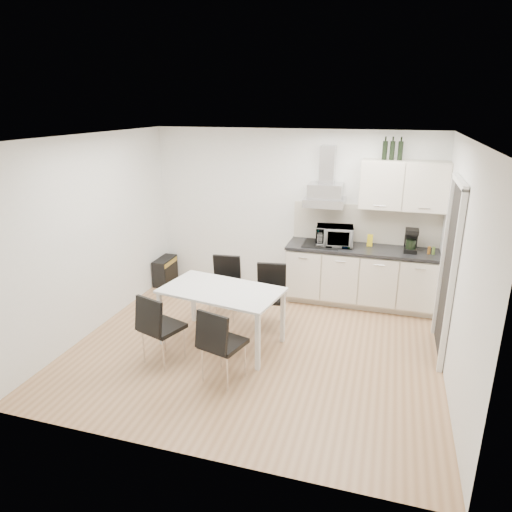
{
  "coord_description": "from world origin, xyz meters",
  "views": [
    {
      "loc": [
        1.48,
        -4.96,
        2.95
      ],
      "look_at": [
        -0.1,
        0.35,
        1.1
      ],
      "focal_mm": 32.0,
      "sensor_mm": 36.0,
      "label": 1
    }
  ],
  "objects_px": {
    "chair_far_left": "(224,288)",
    "chair_near_left": "(163,328)",
    "chair_near_right": "(223,344)",
    "chair_far_right": "(270,298)",
    "dining_table": "(222,295)",
    "kitchenette": "(365,253)",
    "guitar_amp": "(165,271)",
    "floor_speaker": "(229,275)"
  },
  "relations": [
    {
      "from": "chair_far_left",
      "to": "chair_near_left",
      "type": "relative_size",
      "value": 1.0
    },
    {
      "from": "chair_far_left",
      "to": "chair_near_right",
      "type": "bearing_deg",
      "value": 104.35
    },
    {
      "from": "chair_far_right",
      "to": "chair_near_right",
      "type": "xyz_separation_m",
      "value": [
        -0.17,
        -1.36,
        0.0
      ]
    },
    {
      "from": "dining_table",
      "to": "chair_near_left",
      "type": "xyz_separation_m",
      "value": [
        -0.51,
        -0.61,
        -0.23
      ]
    },
    {
      "from": "kitchenette",
      "to": "chair_far_right",
      "type": "distance_m",
      "value": 1.69
    },
    {
      "from": "guitar_amp",
      "to": "chair_near_left",
      "type": "bearing_deg",
      "value": -64.32
    },
    {
      "from": "chair_near_left",
      "to": "chair_far_left",
      "type": "bearing_deg",
      "value": 97.69
    },
    {
      "from": "kitchenette",
      "to": "chair_far_left",
      "type": "relative_size",
      "value": 2.86
    },
    {
      "from": "chair_near_left",
      "to": "chair_near_right",
      "type": "xyz_separation_m",
      "value": [
        0.82,
        -0.15,
        0.0
      ]
    },
    {
      "from": "floor_speaker",
      "to": "kitchenette",
      "type": "bearing_deg",
      "value": -21.61
    },
    {
      "from": "dining_table",
      "to": "chair_near_right",
      "type": "relative_size",
      "value": 1.8
    },
    {
      "from": "kitchenette",
      "to": "floor_speaker",
      "type": "height_order",
      "value": "kitchenette"
    },
    {
      "from": "chair_near_left",
      "to": "guitar_amp",
      "type": "xyz_separation_m",
      "value": [
        -1.17,
        2.29,
        -0.22
      ]
    },
    {
      "from": "chair_near_left",
      "to": "chair_near_right",
      "type": "bearing_deg",
      "value": 8.34
    },
    {
      "from": "guitar_amp",
      "to": "chair_far_left",
      "type": "bearing_deg",
      "value": -34.67
    },
    {
      "from": "kitchenette",
      "to": "chair_near_right",
      "type": "bearing_deg",
      "value": -117.59
    },
    {
      "from": "kitchenette",
      "to": "floor_speaker",
      "type": "bearing_deg",
      "value": 175.79
    },
    {
      "from": "chair_near_left",
      "to": "guitar_amp",
      "type": "distance_m",
      "value": 2.58
    },
    {
      "from": "dining_table",
      "to": "guitar_amp",
      "type": "height_order",
      "value": "dining_table"
    },
    {
      "from": "guitar_amp",
      "to": "chair_far_right",
      "type": "bearing_deg",
      "value": -28.0
    },
    {
      "from": "kitchenette",
      "to": "floor_speaker",
      "type": "xyz_separation_m",
      "value": [
        -2.24,
        0.17,
        -0.67
      ]
    },
    {
      "from": "dining_table",
      "to": "chair_far_right",
      "type": "bearing_deg",
      "value": 61.37
    },
    {
      "from": "chair_far_left",
      "to": "chair_near_left",
      "type": "height_order",
      "value": "same"
    },
    {
      "from": "chair_near_right",
      "to": "dining_table",
      "type": "bearing_deg",
      "value": 127.66
    },
    {
      "from": "dining_table",
      "to": "chair_near_left",
      "type": "height_order",
      "value": "chair_near_left"
    },
    {
      "from": "kitchenette",
      "to": "guitar_amp",
      "type": "relative_size",
      "value": 4.67
    },
    {
      "from": "kitchenette",
      "to": "chair_far_right",
      "type": "xyz_separation_m",
      "value": [
        -1.16,
        -1.17,
        -0.39
      ]
    },
    {
      "from": "dining_table",
      "to": "chair_far_left",
      "type": "relative_size",
      "value": 1.8
    },
    {
      "from": "chair_far_right",
      "to": "dining_table",
      "type": "bearing_deg",
      "value": 43.64
    },
    {
      "from": "dining_table",
      "to": "chair_near_right",
      "type": "distance_m",
      "value": 0.86
    },
    {
      "from": "chair_far_right",
      "to": "chair_near_left",
      "type": "xyz_separation_m",
      "value": [
        -0.98,
        -1.21,
        0.0
      ]
    },
    {
      "from": "guitar_amp",
      "to": "floor_speaker",
      "type": "xyz_separation_m",
      "value": [
        1.07,
        0.25,
        -0.06
      ]
    },
    {
      "from": "chair_near_left",
      "to": "guitar_amp",
      "type": "bearing_deg",
      "value": 135.87
    },
    {
      "from": "kitchenette",
      "to": "guitar_amp",
      "type": "distance_m",
      "value": 3.37
    },
    {
      "from": "chair_far_left",
      "to": "chair_far_right",
      "type": "xyz_separation_m",
      "value": [
        0.72,
        -0.14,
        0.0
      ]
    },
    {
      "from": "chair_near_right",
      "to": "floor_speaker",
      "type": "xyz_separation_m",
      "value": [
        -0.92,
        2.7,
        -0.28
      ]
    },
    {
      "from": "dining_table",
      "to": "chair_near_right",
      "type": "bearing_deg",
      "value": -58.76
    },
    {
      "from": "floor_speaker",
      "to": "chair_far_left",
      "type": "bearing_deg",
      "value": -90.29
    },
    {
      "from": "chair_far_left",
      "to": "floor_speaker",
      "type": "height_order",
      "value": "chair_far_left"
    },
    {
      "from": "floor_speaker",
      "to": "chair_near_right",
      "type": "bearing_deg",
      "value": -88.58
    },
    {
      "from": "chair_far_left",
      "to": "guitar_amp",
      "type": "xyz_separation_m",
      "value": [
        -1.43,
        0.95,
        -0.22
      ]
    },
    {
      "from": "chair_far_right",
      "to": "floor_speaker",
      "type": "relative_size",
      "value": 2.73
    }
  ]
}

